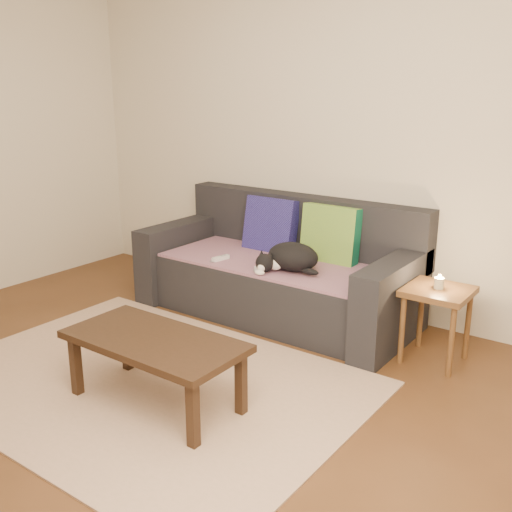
# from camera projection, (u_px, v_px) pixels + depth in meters

# --- Properties ---
(ground) EXTENTS (4.50, 4.50, 0.00)m
(ground) POSITION_uv_depth(u_px,v_px,m) (126.00, 394.00, 3.43)
(ground) COLOR brown
(ground) RESTS_ON ground
(back_wall) EXTENTS (4.50, 0.04, 2.60)m
(back_wall) POSITION_uv_depth(u_px,v_px,m) (312.00, 139.00, 4.62)
(back_wall) COLOR beige
(back_wall) RESTS_ON ground
(sofa) EXTENTS (2.10, 0.94, 0.87)m
(sofa) POSITION_uv_depth(u_px,v_px,m) (279.00, 274.00, 4.56)
(sofa) COLOR #232328
(sofa) RESTS_ON ground
(throw_blanket) EXTENTS (1.66, 0.74, 0.02)m
(throw_blanket) POSITION_uv_depth(u_px,v_px,m) (273.00, 262.00, 4.46)
(throw_blanket) COLOR #4D2D55
(throw_blanket) RESTS_ON sofa
(cushion_navy) EXTENTS (0.44, 0.19, 0.45)m
(cushion_navy) POSITION_uv_depth(u_px,v_px,m) (271.00, 226.00, 4.72)
(cushion_navy) COLOR #17124D
(cushion_navy) RESTS_ON throw_blanket
(cushion_green) EXTENTS (0.44, 0.16, 0.45)m
(cushion_green) POSITION_uv_depth(u_px,v_px,m) (330.00, 235.00, 4.42)
(cushion_green) COLOR #0D543C
(cushion_green) RESTS_ON throw_blanket
(cat) EXTENTS (0.47, 0.43, 0.20)m
(cat) POSITION_uv_depth(u_px,v_px,m) (290.00, 258.00, 4.20)
(cat) COLOR black
(cat) RESTS_ON throw_blanket
(wii_remote_a) EXTENTS (0.06, 0.15, 0.03)m
(wii_remote_a) POSITION_uv_depth(u_px,v_px,m) (221.00, 258.00, 4.47)
(wii_remote_a) COLOR white
(wii_remote_a) RESTS_ON throw_blanket
(wii_remote_b) EXTENTS (0.04, 0.15, 0.03)m
(wii_remote_b) POSITION_uv_depth(u_px,v_px,m) (262.00, 266.00, 4.27)
(wii_remote_b) COLOR white
(wii_remote_b) RESTS_ON throw_blanket
(side_table) EXTENTS (0.39, 0.39, 0.49)m
(side_table) POSITION_uv_depth(u_px,v_px,m) (437.00, 301.00, 3.73)
(side_table) COLOR brown
(side_table) RESTS_ON ground
(candle) EXTENTS (0.06, 0.06, 0.09)m
(candle) POSITION_uv_depth(u_px,v_px,m) (439.00, 283.00, 3.70)
(candle) COLOR beige
(candle) RESTS_ON side_table
(rug) EXTENTS (2.50, 1.80, 0.01)m
(rug) POSITION_uv_depth(u_px,v_px,m) (145.00, 383.00, 3.54)
(rug) COLOR tan
(rug) RESTS_ON ground
(coffee_table) EXTENTS (1.00, 0.50, 0.40)m
(coffee_table) POSITION_uv_depth(u_px,v_px,m) (154.00, 346.00, 3.22)
(coffee_table) COLOR black
(coffee_table) RESTS_ON rug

